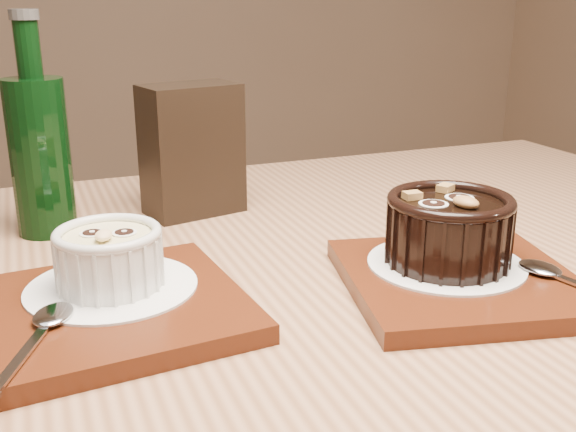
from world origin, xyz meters
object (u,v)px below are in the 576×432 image
at_px(table, 267,381).
at_px(green_bottle, 40,151).
at_px(tray_left, 118,309).
at_px(ramekin_white, 109,255).
at_px(tray_right, 459,280).
at_px(condiment_stand, 192,150).
at_px(ramekin_dark, 449,226).

xyz_separation_m(table, green_bottle, (-0.17, 0.20, 0.17)).
height_order(tray_left, ramekin_white, ramekin_white).
bearing_deg(ramekin_white, table, 15.34).
bearing_deg(tray_left, tray_right, -7.71).
bearing_deg(condiment_stand, green_bottle, -173.32).
height_order(ramekin_dark, green_bottle, green_bottle).
bearing_deg(condiment_stand, ramekin_white, -116.25).
xyz_separation_m(tray_left, tray_right, (0.27, -0.04, 0.00)).
distance_m(tray_left, tray_right, 0.27).
height_order(tray_right, condiment_stand, condiment_stand).
bearing_deg(ramekin_dark, tray_right, -98.60).
height_order(table, tray_left, tray_left).
bearing_deg(tray_right, condiment_stand, 120.81).
distance_m(ramekin_white, condiment_stand, 0.24).
relative_size(table, ramekin_white, 15.37).
bearing_deg(condiment_stand, ramekin_dark, -57.90).
bearing_deg(tray_left, condiment_stand, 66.22).
bearing_deg(tray_right, table, 158.61).
height_order(table, green_bottle, green_bottle).
distance_m(ramekin_white, tray_right, 0.28).
relative_size(tray_right, green_bottle, 0.83).
bearing_deg(tray_right, ramekin_dark, 97.71).
bearing_deg(tray_left, ramekin_white, 93.88).
distance_m(ramekin_dark, green_bottle, 0.40).
distance_m(tray_left, ramekin_white, 0.04).
bearing_deg(ramekin_white, ramekin_dark, 7.10).
xyz_separation_m(ramekin_dark, green_bottle, (-0.31, 0.24, 0.04)).
relative_size(tray_left, ramekin_white, 2.23).
height_order(table, condiment_stand, condiment_stand).
height_order(tray_left, tray_right, same).
relative_size(tray_right, ramekin_dark, 1.75).
distance_m(ramekin_white, ramekin_dark, 0.27).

